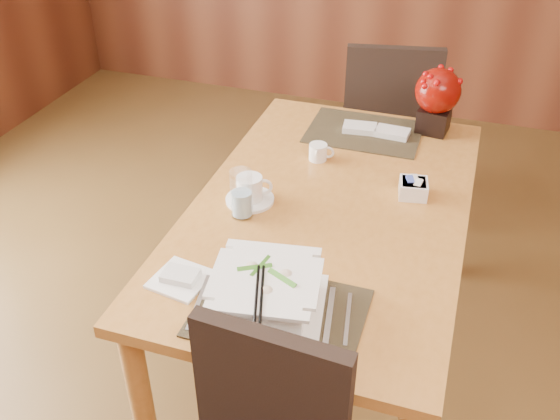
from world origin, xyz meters
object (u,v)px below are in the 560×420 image
(dining_table, at_px, (329,228))
(far_chair, at_px, (387,123))
(coffee_cup, at_px, (250,191))
(soup_setting, at_px, (266,294))
(creamer_jug, at_px, (318,152))
(water_glass, at_px, (242,194))
(berry_decor, at_px, (437,97))
(sugar_caddy, at_px, (413,188))
(bread_plate, at_px, (181,279))

(dining_table, relative_size, far_chair, 1.55)
(dining_table, distance_m, coffee_cup, 0.31)
(soup_setting, height_order, coffee_cup, soup_setting)
(dining_table, distance_m, soup_setting, 0.58)
(creamer_jug, bearing_deg, soup_setting, -91.84)
(water_glass, bearing_deg, far_chair, 77.18)
(coffee_cup, xyz_separation_m, far_chair, (0.29, 1.14, -0.24))
(berry_decor, distance_m, far_chair, 0.60)
(sugar_caddy, xyz_separation_m, berry_decor, (0.01, 0.51, 0.12))
(berry_decor, bearing_deg, coffee_cup, -126.37)
(soup_setting, bearing_deg, sugar_caddy, 58.32)
(soup_setting, height_order, creamer_jug, soup_setting)
(dining_table, xyz_separation_m, water_glass, (-0.26, -0.15, 0.18))
(creamer_jug, relative_size, bread_plate, 0.58)
(coffee_cup, bearing_deg, bread_plate, -95.57)
(dining_table, xyz_separation_m, soup_setting, (-0.04, -0.55, 0.16))
(coffee_cup, distance_m, sugar_caddy, 0.56)
(soup_setting, distance_m, coffee_cup, 0.54)
(soup_setting, distance_m, berry_decor, 1.24)
(sugar_caddy, relative_size, bread_plate, 0.62)
(creamer_jug, bearing_deg, coffee_cup, -120.46)
(creamer_jug, bearing_deg, far_chair, 72.29)
(soup_setting, bearing_deg, coffee_cup, 106.08)
(soup_setting, distance_m, creamer_jug, 0.84)
(dining_table, xyz_separation_m, far_chair, (0.02, 1.08, -0.11))
(dining_table, relative_size, berry_decor, 5.64)
(creamer_jug, bearing_deg, dining_table, -74.08)
(coffee_cup, bearing_deg, berry_decor, 53.63)
(coffee_cup, bearing_deg, soup_setting, -64.91)
(creamer_jug, distance_m, berry_decor, 0.55)
(coffee_cup, distance_m, far_chair, 1.20)
(berry_decor, distance_m, bread_plate, 1.30)
(berry_decor, bearing_deg, bread_plate, -116.12)
(soup_setting, relative_size, bread_plate, 2.33)
(soup_setting, height_order, bread_plate, soup_setting)
(coffee_cup, distance_m, creamer_jug, 0.37)
(water_glass, relative_size, creamer_jug, 1.91)
(water_glass, bearing_deg, bread_plate, -97.94)
(sugar_caddy, relative_size, berry_decor, 0.35)
(creamer_jug, xyz_separation_m, sugar_caddy, (0.38, -0.14, -0.00))
(soup_setting, height_order, far_chair, far_chair)
(coffee_cup, distance_m, bread_plate, 0.45)
(bread_plate, bearing_deg, creamer_jug, 76.62)
(berry_decor, bearing_deg, sugar_caddy, -90.66)
(soup_setting, xyz_separation_m, coffee_cup, (-0.23, 0.49, -0.02))
(sugar_caddy, bearing_deg, water_glass, -150.15)
(dining_table, relative_size, water_glass, 8.95)
(sugar_caddy, distance_m, berry_decor, 0.52)
(water_glass, distance_m, berry_decor, 0.96)
(coffee_cup, relative_size, bread_plate, 1.09)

